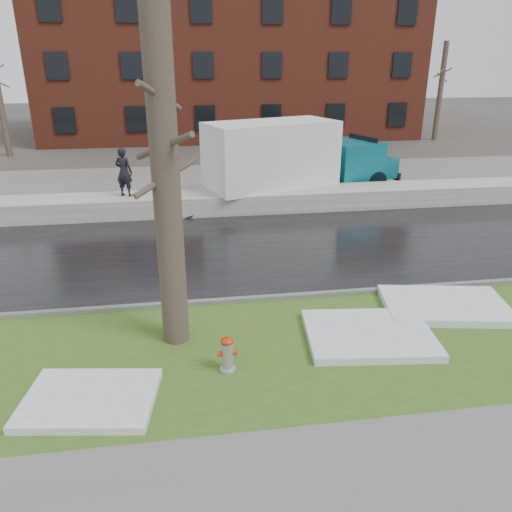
{
  "coord_description": "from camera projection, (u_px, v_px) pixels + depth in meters",
  "views": [
    {
      "loc": [
        -1.95,
        -9.7,
        5.55
      ],
      "look_at": [
        -0.25,
        1.49,
        1.0
      ],
      "focal_mm": 35.0,
      "sensor_mm": 36.0,
      "label": 1
    }
  ],
  "objects": [
    {
      "name": "sidewalk",
      "position": [
        348.0,
        502.0,
        6.64
      ],
      "size": [
        60.0,
        3.0,
        0.05
      ],
      "primitive_type": "cube",
      "color": "slate",
      "rests_on": "ground"
    },
    {
      "name": "box_truck",
      "position": [
        293.0,
        159.0,
        20.08
      ],
      "size": [
        9.64,
        4.79,
        3.23
      ],
      "rotation": [
        0.0,
        0.0,
        0.33
      ],
      "color": "black",
      "rests_on": "ground"
    },
    {
      "name": "snow_patch_side",
      "position": [
        445.0,
        305.0,
        11.65
      ],
      "size": [
        3.08,
        2.28,
        0.18
      ],
      "primitive_type": "cube",
      "rotation": [
        0.0,
        0.0,
        -0.18
      ],
      "color": "white",
      "rests_on": "verge"
    },
    {
      "name": "bg_tree_right",
      "position": [
        440.0,
        91.0,
        34.25
      ],
      "size": [
        1.4,
        1.62,
        6.5
      ],
      "color": "brown",
      "rests_on": "ground"
    },
    {
      "name": "tree",
      "position": [
        166.0,
        181.0,
        9.22
      ],
      "size": [
        1.21,
        1.37,
        6.66
      ],
      "rotation": [
        0.0,
        0.0,
        0.24
      ],
      "color": "brown",
      "rests_on": "verge"
    },
    {
      "name": "snowbank",
      "position": [
        234.0,
        201.0,
        19.08
      ],
      "size": [
        60.0,
        1.6,
        0.75
      ],
      "primitive_type": "cube",
      "color": "beige",
      "rests_on": "ground"
    },
    {
      "name": "bg_tree_center",
      "position": [
        115.0,
        92.0,
        33.01
      ],
      "size": [
        1.4,
        1.62,
        6.5
      ],
      "color": "brown",
      "rests_on": "ground"
    },
    {
      "name": "brick_building",
      "position": [
        228.0,
        64.0,
        37.18
      ],
      "size": [
        26.0,
        12.0,
        10.0
      ],
      "primitive_type": "cube",
      "color": "maroon",
      "rests_on": "ground"
    },
    {
      "name": "snow_patch_far",
      "position": [
        90.0,
        399.0,
        8.5
      ],
      "size": [
        2.41,
        1.91,
        0.14
      ],
      "primitive_type": "cube",
      "rotation": [
        0.0,
        0.0,
        -0.15
      ],
      "color": "white",
      "rests_on": "verge"
    },
    {
      "name": "fire_hydrant",
      "position": [
        227.0,
        352.0,
        9.25
      ],
      "size": [
        0.36,
        0.31,
        0.75
      ],
      "rotation": [
        0.0,
        0.0,
        0.06
      ],
      "color": "#A8A9B0",
      "rests_on": "verge"
    },
    {
      "name": "curb",
      "position": [
        269.0,
        298.0,
        12.13
      ],
      "size": [
        60.0,
        0.15,
        0.14
      ],
      "primitive_type": "cube",
      "color": "slate",
      "rests_on": "ground"
    },
    {
      "name": "parking_lot",
      "position": [
        224.0,
        184.0,
        23.16
      ],
      "size": [
        60.0,
        9.0,
        0.03
      ],
      "primitive_type": "cube",
      "color": "slate",
      "rests_on": "ground"
    },
    {
      "name": "ground",
      "position": [
        277.0,
        321.0,
        11.24
      ],
      "size": [
        120.0,
        120.0,
        0.0
      ],
      "primitive_type": "plane",
      "color": "#47423D",
      "rests_on": "ground"
    },
    {
      "name": "verge",
      "position": [
        289.0,
        350.0,
        10.08
      ],
      "size": [
        60.0,
        4.5,
        0.04
      ],
      "primitive_type": "cube",
      "color": "#2D511B",
      "rests_on": "ground"
    },
    {
      "name": "worker",
      "position": [
        124.0,
        172.0,
        18.1
      ],
      "size": [
        0.77,
        0.66,
        1.77
      ],
      "primitive_type": "imported",
      "rotation": [
        0.0,
        0.0,
        2.71
      ],
      "color": "black",
      "rests_on": "snowbank"
    },
    {
      "name": "snow_patch_near",
      "position": [
        369.0,
        334.0,
        10.46
      ],
      "size": [
        2.8,
        2.27,
        0.16
      ],
      "primitive_type": "cube",
      "rotation": [
        0.0,
        0.0,
        -0.11
      ],
      "color": "white",
      "rests_on": "verge"
    },
    {
      "name": "road",
      "position": [
        249.0,
        249.0,
        15.36
      ],
      "size": [
        60.0,
        7.0,
        0.03
      ],
      "primitive_type": "cube",
      "color": "black",
      "rests_on": "ground"
    }
  ]
}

